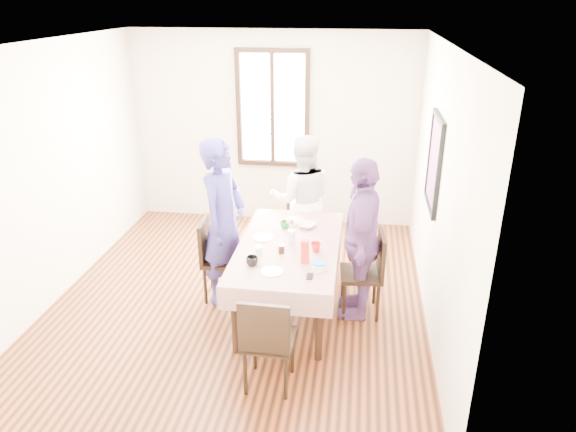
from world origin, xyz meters
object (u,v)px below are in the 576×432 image
object	(u,v)px
chair_far	(302,226)
person_right	(361,239)
chair_near	(269,339)
person_left	(223,222)
dining_table	(289,278)
chair_right	(361,274)
person_far	(302,200)
chair_left	(223,259)

from	to	relation	value
chair_far	person_right	xyz separation A→B (m)	(0.73, -1.13, 0.39)
chair_near	person_left	size ratio (longest dim) A/B	0.51
chair_far	person_left	size ratio (longest dim) A/B	0.51
dining_table	chair_right	world-z (taller)	chair_right
chair_near	person_far	world-z (taller)	person_far
chair_left	person_right	world-z (taller)	person_right
dining_table	chair_far	bearing A→B (deg)	90.00
person_left	chair_far	bearing A→B (deg)	-21.43
chair_right	chair_far	bearing A→B (deg)	28.54
person_left	chair_near	bearing A→B (deg)	-137.52
dining_table	person_right	distance (m)	0.87
chair_right	chair_near	size ratio (longest dim) A/B	1.00
chair_left	chair_right	bearing A→B (deg)	81.73
person_right	person_left	bearing A→B (deg)	-92.90
chair_left	person_right	bearing A→B (deg)	81.68
dining_table	chair_right	xyz separation A→B (m)	(0.75, 0.05, 0.08)
dining_table	chair_far	xyz separation A→B (m)	(-0.00, 1.18, 0.08)
chair_right	person_right	bearing A→B (deg)	85.02
dining_table	chair_left	size ratio (longest dim) A/B	1.89
person_right	person_far	bearing A→B (deg)	-145.36
chair_right	person_left	bearing A→B (deg)	80.85
chair_left	chair_near	world-z (taller)	same
dining_table	person_far	world-z (taller)	person_far
dining_table	person_right	world-z (taller)	person_right
chair_left	person_far	xyz separation A→B (m)	(0.75, 1.00, 0.36)
dining_table	chair_right	size ratio (longest dim) A/B	1.89
chair_far	person_left	bearing A→B (deg)	52.45
person_right	chair_near	bearing A→B (deg)	-29.16
chair_far	person_right	size ratio (longest dim) A/B	0.54
person_right	chair_right	bearing A→B (deg)	91.33
person_far	person_right	xyz separation A→B (m)	(0.73, -1.11, 0.04)
person_left	person_right	size ratio (longest dim) A/B	1.06
chair_far	person_far	bearing A→B (deg)	87.93
dining_table	chair_near	distance (m)	1.18
chair_right	chair_near	bearing A→B (deg)	143.85
chair_left	person_far	distance (m)	1.30
person_right	dining_table	bearing A→B (deg)	-84.45
dining_table	chair_near	size ratio (longest dim) A/B	1.89
person_left	person_right	distance (m)	1.46
chair_far	person_far	world-z (taller)	person_far
chair_left	person_left	distance (m)	0.45
chair_right	chair_near	xyz separation A→B (m)	(-0.75, -1.24, 0.00)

